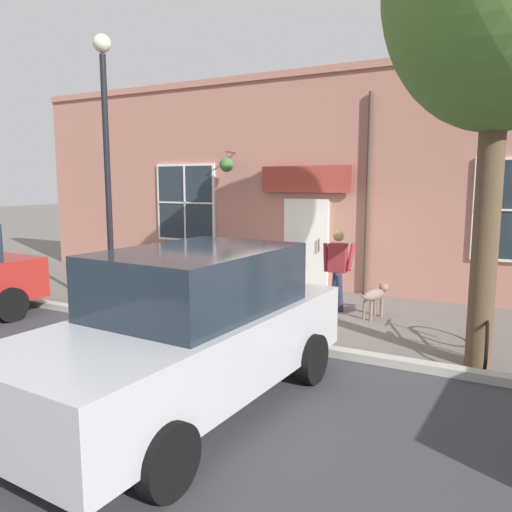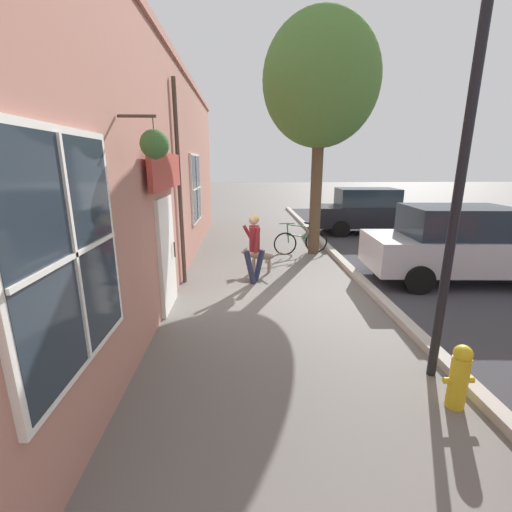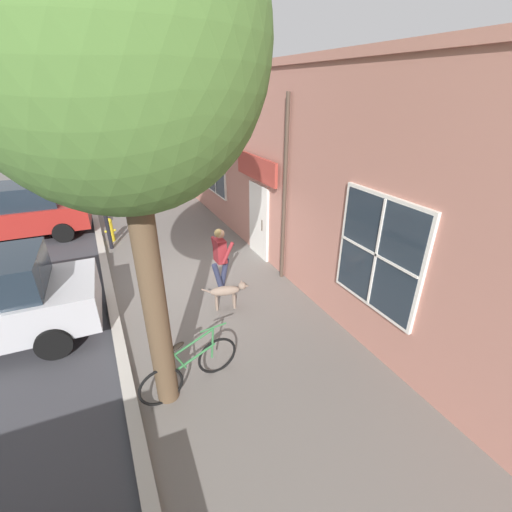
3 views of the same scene
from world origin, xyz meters
TOP-DOWN VIEW (x-y plane):
  - ground_plane at (0.00, 0.00)m, footprint 90.00×90.00m
  - storefront_facade at (-2.34, -0.02)m, footprint 0.95×18.00m
  - pedestrian_walking at (-0.49, 0.63)m, footprint 0.52×0.55m
  - dog_on_leash at (-0.34, 1.41)m, footprint 1.04×0.38m
  - street_tree_by_curb at (1.42, 3.25)m, footprint 3.22×2.90m
  - leaning_bicycle at (1.03, 3.25)m, footprint 1.71×0.37m
  - parked_car_mid_block at (4.28, 0.57)m, footprint 4.39×2.12m
  - parked_car_far_end at (4.25, 6.35)m, footprint 4.39×2.12m
  - street_lamp at (1.71, -3.08)m, footprint 0.32×0.32m
  - fire_hydrant at (1.64, -3.69)m, footprint 0.34×0.20m

SIDE VIEW (x-z plane):
  - ground_plane at x=0.00m, z-range 0.00..0.00m
  - leaning_bicycle at x=1.03m, z-range -0.12..0.88m
  - fire_hydrant at x=1.64m, z-range 0.01..0.78m
  - dog_on_leash at x=-0.34m, z-range 0.11..0.74m
  - parked_car_mid_block at x=4.28m, z-range 0.00..1.75m
  - parked_car_far_end at x=4.25m, z-range 0.00..1.75m
  - pedestrian_walking at x=-0.49m, z-range 0.14..1.73m
  - storefront_facade at x=-2.34m, z-range 0.00..5.02m
  - street_lamp at x=1.71m, z-range 0.76..5.83m
  - street_tree_by_curb at x=1.42m, z-range 1.45..8.09m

